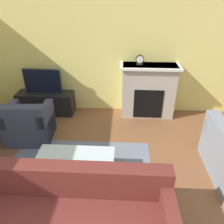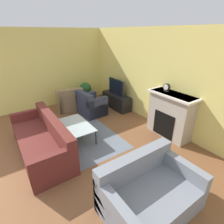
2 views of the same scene
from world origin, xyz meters
TOP-DOWN VIEW (x-y plane):
  - wall_back at (0.00, 4.47)m, footprint 8.95×0.06m
  - area_rug at (-0.30, 2.19)m, footprint 2.34×1.78m
  - fireplace at (0.93, 4.22)m, footprint 1.26×0.50m
  - tv_stand at (-1.40, 4.16)m, footprint 1.27×0.41m
  - tv at (-1.40, 4.15)m, footprint 0.82×0.06m
  - couch_sectional at (-0.20, 1.23)m, footprint 2.30×0.87m
  - armchair_accent at (-1.38, 3.11)m, footprint 0.86×0.80m
  - coffee_table at (-0.30, 2.13)m, footprint 1.14×0.58m
  - mantel_clock at (0.70, 4.22)m, footprint 0.18×0.07m

SIDE VIEW (x-z plane):
  - area_rug at x=-0.30m, z-range 0.00..0.00m
  - tv_stand at x=-1.40m, z-range 0.00..0.51m
  - couch_sectional at x=-0.20m, z-range -0.12..0.70m
  - armchair_accent at x=-1.38m, z-range -0.11..0.71m
  - coffee_table at x=-0.30m, z-range 0.17..0.58m
  - fireplace at x=0.93m, z-range 0.03..1.20m
  - tv at x=-1.40m, z-range 0.51..1.07m
  - mantel_clock at x=0.70m, z-range 1.18..1.39m
  - wall_back at x=0.00m, z-range 0.00..2.70m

